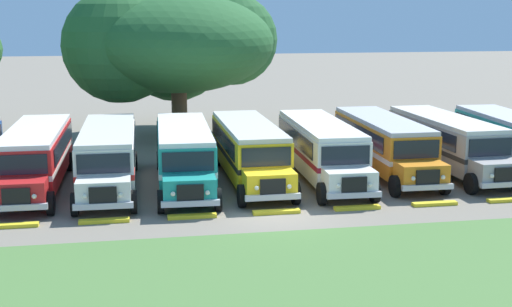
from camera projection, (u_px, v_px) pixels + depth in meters
The scene contains 17 objects.
ground_plane at pixel (276, 214), 28.93m from camera, with size 220.00×220.00×0.00m, color slate.
foreground_grass_strip at pixel (324, 279), 21.86m from camera, with size 80.00×9.96×0.01m, color #4C7538.
parked_bus_slot_1 at pixel (36, 155), 32.98m from camera, with size 2.79×10.85×2.82m.
parked_bus_slot_2 at pixel (108, 154), 33.18m from camera, with size 2.81×10.85×2.82m.
parked_bus_slot_3 at pixel (184, 152), 33.58m from camera, with size 3.02×10.88×2.82m.
parked_bus_slot_4 at pixel (249, 149), 34.50m from camera, with size 2.72×10.84×2.82m.
parked_bus_slot_5 at pixel (321, 147), 34.84m from camera, with size 2.89×10.87×2.82m.
parked_bus_slot_6 at pixel (384, 142), 36.16m from camera, with size 2.79×10.85×2.82m.
parked_bus_slot_7 at pixel (447, 141), 36.61m from camera, with size 2.92×10.87×2.82m.
curb_wheelstop_1 at pixel (12, 226), 27.05m from camera, with size 2.00×0.36×0.15m, color yellow.
curb_wheelstop_2 at pixel (104, 221), 27.67m from camera, with size 2.00×0.36×0.15m, color yellow.
curb_wheelstop_3 at pixel (192, 216), 28.28m from camera, with size 2.00×0.36×0.15m, color yellow.
curb_wheelstop_4 at pixel (276, 212), 28.90m from camera, with size 2.00×0.36×0.15m, color yellow.
curb_wheelstop_5 at pixel (357, 208), 29.51m from camera, with size 2.00×0.36×0.15m, color yellow.
curb_wheelstop_6 at pixel (435, 204), 30.13m from camera, with size 2.00×0.36×0.15m, color yellow.
curb_wheelstop_7 at pixel (509, 200), 30.74m from camera, with size 2.00×0.36×0.15m, color yellow.
broad_shade_tree at pixel (174, 44), 46.18m from camera, with size 14.37×14.36×9.80m.
Camera 1 is at (-5.80, -27.23, 8.29)m, focal length 48.58 mm.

